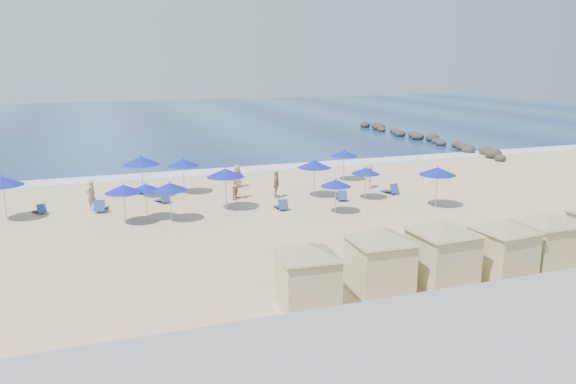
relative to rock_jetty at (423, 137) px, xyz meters
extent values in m
plane|color=#D3B086|center=(-24.01, -24.90, -0.36)|extent=(160.00, 160.00, 0.00)
cube|color=navy|center=(-24.01, 30.10, -0.33)|extent=(160.00, 80.00, 0.06)
cube|color=white|center=(-24.01, -9.40, -0.32)|extent=(160.00, 2.50, 0.08)
cube|color=gray|center=(-24.01, -37.90, 0.19)|extent=(160.00, 2.20, 1.10)
cube|color=gray|center=(-24.01, -40.90, 0.80)|extent=(160.00, 4.00, 0.12)
ellipsoid|color=#292422|center=(-0.61, -12.90, -0.09)|extent=(1.00, 1.00, 0.65)
ellipsoid|color=#292422|center=(-0.13, -11.40, 0.05)|extent=(1.48, 1.48, 0.96)
ellipsoid|color=#292422|center=(0.35, -9.90, 0.02)|extent=(1.40, 1.40, 0.91)
ellipsoid|color=#292422|center=(-0.49, -8.40, 0.00)|extent=(1.32, 1.32, 0.86)
ellipsoid|color=#292422|center=(-0.01, -6.90, -0.02)|extent=(1.24, 1.24, 0.81)
ellipsoid|color=#292422|center=(0.47, -5.40, -0.04)|extent=(1.16, 1.16, 0.75)
ellipsoid|color=#292422|center=(-0.37, -3.90, -0.06)|extent=(1.08, 1.08, 0.70)
ellipsoid|color=#292422|center=(0.11, -2.40, -0.09)|extent=(1.00, 1.00, 0.65)
ellipsoid|color=#292422|center=(0.59, -0.90, 0.05)|extent=(1.48, 1.48, 0.96)
ellipsoid|color=#292422|center=(-0.25, 0.60, 0.02)|extent=(1.40, 1.40, 0.91)
ellipsoid|color=#292422|center=(0.23, 2.10, 0.00)|extent=(1.32, 1.32, 0.86)
ellipsoid|color=#292422|center=(-0.61, 3.60, -0.02)|extent=(1.24, 1.24, 0.81)
ellipsoid|color=#292422|center=(-0.13, 5.10, -0.04)|extent=(1.16, 1.16, 0.75)
ellipsoid|color=#292422|center=(0.35, 6.60, -0.06)|extent=(1.08, 1.08, 0.70)
ellipsoid|color=#292422|center=(-0.49, 8.10, -0.09)|extent=(1.00, 1.00, 0.65)
ellipsoid|color=#292422|center=(-0.01, 9.60, 0.05)|extent=(1.48, 1.48, 0.96)
ellipsoid|color=#292422|center=(0.47, 11.10, 0.02)|extent=(1.40, 1.40, 0.91)
ellipsoid|color=#292422|center=(-0.37, 12.60, 0.00)|extent=(1.32, 1.32, 0.86)
cube|color=black|center=(-20.90, -30.89, 0.05)|extent=(0.86, 0.86, 0.82)
cube|color=beige|center=(-27.02, -34.42, 0.60)|extent=(2.06, 2.06, 1.93)
cube|color=#988C63|center=(-27.02, -34.42, 1.57)|extent=(2.16, 2.16, 0.08)
pyramid|color=#988C63|center=(-27.02, -34.42, 2.05)|extent=(4.22, 4.22, 0.48)
cube|color=beige|center=(-23.98, -34.09, 0.66)|extent=(2.11, 2.11, 2.04)
cube|color=#988C63|center=(-23.98, -34.09, 1.67)|extent=(2.22, 2.22, 0.08)
pyramid|color=#988C63|center=(-23.98, -34.09, 2.18)|extent=(4.46, 4.46, 0.51)
cube|color=beige|center=(-21.34, -34.23, 0.69)|extent=(2.19, 2.19, 2.11)
cube|color=#988C63|center=(-21.34, -34.23, 1.74)|extent=(2.30, 2.30, 0.08)
pyramid|color=#988C63|center=(-21.34, -34.23, 2.27)|extent=(4.61, 4.61, 0.53)
cube|color=beige|center=(-18.64, -34.45, 0.63)|extent=(2.16, 2.16, 1.99)
cube|color=#988C63|center=(-18.64, -34.45, 1.63)|extent=(2.27, 2.27, 0.08)
pyramid|color=#988C63|center=(-18.64, -34.45, 2.12)|extent=(4.34, 4.34, 0.50)
cube|color=beige|center=(-16.29, -34.24, 0.63)|extent=(1.99, 1.99, 1.99)
cube|color=#988C63|center=(-16.29, -34.24, 1.62)|extent=(2.09, 2.09, 0.08)
pyramid|color=#988C63|center=(-16.29, -34.24, 2.12)|extent=(4.35, 4.35, 0.50)
cylinder|color=#A5A8AD|center=(-38.38, -18.61, 0.64)|extent=(0.05, 0.05, 2.00)
cone|color=#0F19A3|center=(-38.38, -18.61, 1.82)|extent=(2.21, 2.21, 0.47)
sphere|color=#0F19A3|center=(-38.38, -18.61, 2.11)|extent=(0.08, 0.08, 0.08)
cylinder|color=#A5A8AD|center=(-32.34, -21.62, 0.53)|extent=(0.05, 0.05, 1.79)
cone|color=#0F19A3|center=(-32.34, -21.62, 1.59)|extent=(1.97, 1.97, 0.42)
sphere|color=#0F19A3|center=(-32.34, -21.62, 1.85)|extent=(0.08, 0.08, 0.08)
cylinder|color=#A5A8AD|center=(-30.83, -15.66, 0.72)|extent=(0.06, 0.06, 2.15)
cone|color=#0F19A3|center=(-30.83, -15.66, 1.99)|extent=(2.38, 2.38, 0.51)
sphere|color=#0F19A3|center=(-30.83, -15.66, 2.30)|extent=(0.09, 0.09, 0.09)
cylinder|color=#A5A8AD|center=(-31.16, -21.08, 0.47)|extent=(0.04, 0.04, 1.66)
cone|color=#0F19A3|center=(-31.16, -21.08, 1.45)|extent=(1.83, 1.83, 0.39)
sphere|color=#0F19A3|center=(-31.16, -21.08, 1.69)|extent=(0.07, 0.07, 0.07)
cylinder|color=#A5A8AD|center=(-28.21, -15.67, 0.59)|extent=(0.05, 0.05, 1.90)
cone|color=#0F19A3|center=(-28.21, -15.67, 1.71)|extent=(2.10, 2.10, 0.45)
sphere|color=#0F19A3|center=(-28.21, -15.67, 1.99)|extent=(0.08, 0.08, 0.08)
cylinder|color=#A5A8AD|center=(-29.96, -21.87, 0.53)|extent=(0.05, 0.05, 1.77)
cone|color=#0F19A3|center=(-29.96, -21.87, 1.58)|extent=(1.96, 1.96, 0.42)
sphere|color=#0F19A3|center=(-29.96, -21.87, 1.83)|extent=(0.07, 0.07, 0.07)
cylinder|color=#A5A8AD|center=(-26.58, -20.54, 0.65)|extent=(0.05, 0.05, 2.02)
cone|color=#0F19A3|center=(-26.58, -20.54, 1.85)|extent=(2.24, 2.24, 0.48)
sphere|color=#0F19A3|center=(-26.58, -20.54, 2.14)|extent=(0.09, 0.09, 0.09)
cylinder|color=#A5A8AD|center=(-20.58, -19.40, 0.62)|extent=(0.05, 0.05, 1.96)
cone|color=#0F19A3|center=(-20.58, -19.40, 1.77)|extent=(2.16, 2.16, 0.46)
sphere|color=#0F19A3|center=(-20.58, -19.40, 2.06)|extent=(0.08, 0.08, 0.08)
cylinder|color=#A5A8AD|center=(-20.91, -23.39, 0.45)|extent=(0.04, 0.04, 1.62)
cone|color=#0F19A3|center=(-20.91, -23.39, 1.41)|extent=(1.79, 1.79, 0.38)
sphere|color=#0F19A3|center=(-20.91, -23.39, 1.65)|extent=(0.07, 0.07, 0.07)
cylinder|color=#A5A8AD|center=(-16.68, -15.52, 0.56)|extent=(0.05, 0.05, 1.84)
cone|color=#0F19A3|center=(-16.68, -15.52, 1.64)|extent=(2.03, 2.03, 0.44)
sphere|color=#0F19A3|center=(-16.68, -15.52, 1.91)|extent=(0.08, 0.08, 0.08)
cylinder|color=#A5A8AD|center=(-17.80, -20.98, 0.47)|extent=(0.04, 0.04, 1.66)
cone|color=#0F19A3|center=(-17.80, -20.98, 1.45)|extent=(1.84, 1.84, 0.39)
sphere|color=#0F19A3|center=(-17.80, -20.98, 1.69)|extent=(0.07, 0.07, 0.07)
cylinder|color=#A5A8AD|center=(-14.73, -24.14, 0.64)|extent=(0.05, 0.05, 2.00)
cone|color=#0F19A3|center=(-14.73, -24.14, 1.82)|extent=(2.21, 2.21, 0.47)
sphere|color=#0F19A3|center=(-14.73, -24.14, 2.11)|extent=(0.08, 0.08, 0.08)
cube|color=navy|center=(-36.84, -17.60, -0.22)|extent=(0.89, 1.16, 0.29)
cube|color=navy|center=(-36.66, -18.00, -0.01)|extent=(0.57, 0.47, 0.51)
cube|color=navy|center=(-33.48, -18.29, -0.18)|extent=(0.85, 1.41, 0.36)
cube|color=navy|center=(-33.58, -18.83, 0.08)|extent=(0.68, 0.47, 0.64)
cube|color=navy|center=(-29.91, -17.46, -0.20)|extent=(0.90, 1.29, 0.32)
cube|color=navy|center=(-29.75, -17.93, 0.03)|extent=(0.63, 0.48, 0.57)
cube|color=navy|center=(-23.55, -21.42, -0.20)|extent=(0.56, 1.19, 0.33)
cube|color=navy|center=(-23.55, -21.91, 0.04)|extent=(0.56, 0.33, 0.57)
cube|color=navy|center=(-19.26, -20.59, -0.20)|extent=(0.85, 1.30, 0.33)
cube|color=navy|center=(-19.39, -21.08, 0.04)|extent=(0.63, 0.46, 0.58)
cube|color=navy|center=(-15.53, -20.07, -0.19)|extent=(0.78, 1.33, 0.35)
cube|color=navy|center=(-15.44, -20.59, 0.06)|extent=(0.64, 0.43, 0.61)
imported|color=tan|center=(-33.96, -17.82, 0.50)|extent=(0.74, 0.74, 1.73)
imported|color=tan|center=(-25.26, -18.18, 0.58)|extent=(1.12, 1.16, 1.88)
imported|color=tan|center=(-22.89, -18.72, 0.50)|extent=(0.83, 1.09, 1.73)
imported|color=tan|center=(-16.11, -18.29, 0.45)|extent=(0.95, 1.19, 1.61)
imported|color=tan|center=(-24.44, -14.97, 0.42)|extent=(0.91, 0.81, 1.57)
camera|label=1|loc=(-33.88, -51.52, 8.23)|focal=35.00mm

